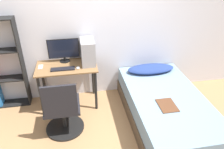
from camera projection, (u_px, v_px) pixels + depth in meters
ground_plane at (107, 142)px, 3.11m from camera, size 14.00×14.00×0.00m
wall_back at (93, 28)px, 3.64m from camera, size 8.00×0.05×2.50m
desk at (67, 73)px, 3.61m from camera, size 0.98×0.57×0.75m
office_chair at (63, 113)px, 3.14m from camera, size 0.58×0.58×0.91m
bed at (165, 109)px, 3.39m from camera, size 1.11×2.05×0.49m
pillow at (151, 69)px, 3.90m from camera, size 0.84×0.36×0.11m
magazine at (167, 105)px, 3.05m from camera, size 0.24×0.32×0.01m
monitor at (64, 50)px, 3.60m from camera, size 0.51×0.17×0.39m
keyboard at (63, 69)px, 3.44m from camera, size 0.37×0.12×0.02m
pc_tower at (88, 52)px, 3.56m from camera, size 0.22×0.41×0.40m
mouse at (78, 68)px, 3.48m from camera, size 0.06×0.09×0.02m
phone at (41, 67)px, 3.51m from camera, size 0.07×0.14×0.01m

